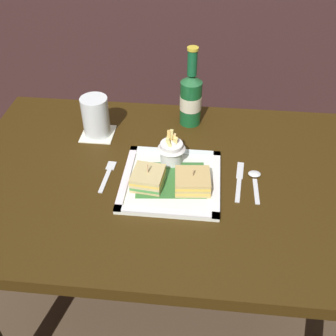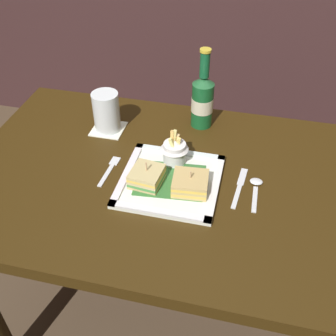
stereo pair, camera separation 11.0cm
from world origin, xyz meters
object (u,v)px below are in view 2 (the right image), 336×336
at_px(dining_table, 166,206).
at_px(beer_bottle, 203,99).
at_px(sandwich_half_right, 190,184).
at_px(knife, 240,186).
at_px(water_glass, 107,114).
at_px(spoon, 256,186).
at_px(fries_cup, 174,149).
at_px(sandwich_half_left, 147,176).
at_px(fork, 110,169).
at_px(square_plate, 170,181).

distance_m(dining_table, beer_bottle, 0.35).
relative_size(sandwich_half_right, knife, 0.60).
xyz_separation_m(water_glass, spoon, (0.48, -0.17, -0.05)).
bearing_deg(spoon, sandwich_half_right, -160.79).
bearing_deg(fries_cup, knife, -14.49).
xyz_separation_m(dining_table, spoon, (0.25, 0.01, 0.12)).
distance_m(knife, spoon, 0.04).
bearing_deg(sandwich_half_left, fork, 162.45).
bearing_deg(knife, dining_table, -179.16).
height_order(beer_bottle, fork, beer_bottle).
distance_m(square_plate, sandwich_half_left, 0.07).
relative_size(dining_table, spoon, 8.97).
xyz_separation_m(square_plate, fork, (-0.18, 0.01, -0.00)).
bearing_deg(water_glass, fork, -69.05).
bearing_deg(sandwich_half_left, square_plate, 21.65).
xyz_separation_m(sandwich_half_left, fork, (-0.12, 0.04, -0.03)).
distance_m(square_plate, sandwich_half_right, 0.07).
height_order(sandwich_half_left, beer_bottle, beer_bottle).
bearing_deg(sandwich_half_right, water_glass, 143.98).
bearing_deg(sandwich_half_right, dining_table, 147.15).
bearing_deg(dining_table, sandwich_half_right, -32.85).
height_order(sandwich_half_left, knife, sandwich_half_left).
bearing_deg(knife, water_glass, 158.53).
bearing_deg(water_glass, sandwich_half_left, -49.57).
height_order(water_glass, fork, water_glass).
bearing_deg(knife, fork, -177.58).
height_order(dining_table, sandwich_half_left, sandwich_half_left).
bearing_deg(beer_bottle, sandwich_half_left, -105.94).
height_order(fries_cup, water_glass, water_glass).
relative_size(dining_table, fork, 8.73).
distance_m(fries_cup, spoon, 0.24).
bearing_deg(square_plate, spoon, 8.86).
distance_m(water_glass, fork, 0.21).
xyz_separation_m(water_glass, knife, (0.44, -0.17, -0.06)).
bearing_deg(fork, spoon, 2.95).
bearing_deg(water_glass, spoon, -19.14).
xyz_separation_m(dining_table, knife, (0.21, 0.00, 0.12)).
relative_size(sandwich_half_left, spoon, 0.73).
xyz_separation_m(water_glass, fork, (0.07, -0.19, -0.06)).
bearing_deg(sandwich_half_left, sandwich_half_right, 0.00).
relative_size(sandwich_half_right, beer_bottle, 0.38).
height_order(beer_bottle, water_glass, beer_bottle).
bearing_deg(sandwich_half_left, spoon, 11.61).
bearing_deg(dining_table, knife, 0.84).
bearing_deg(dining_table, beer_bottle, 79.12).
height_order(sandwich_half_right, beer_bottle, beer_bottle).
xyz_separation_m(dining_table, square_plate, (0.02, -0.03, 0.13)).
bearing_deg(dining_table, sandwich_half_left, -128.30).
distance_m(dining_table, sandwich_half_left, 0.16).
xyz_separation_m(sandwich_half_right, knife, (0.13, 0.05, -0.03)).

